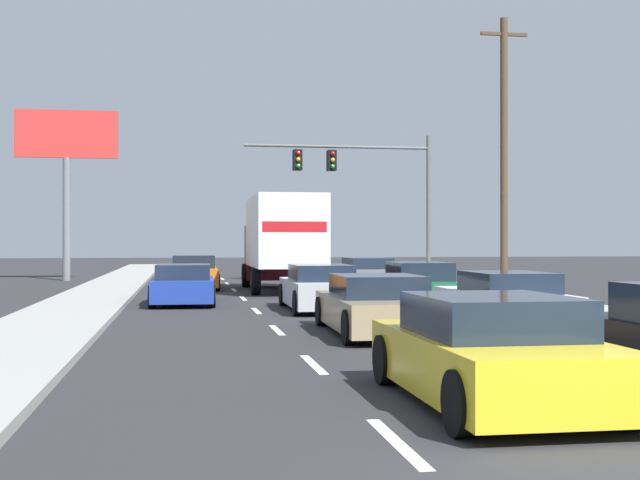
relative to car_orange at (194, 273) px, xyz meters
The scene contains 16 objects.
ground_plane 4.00m from the car_orange, 35.37° to the right, with size 140.00×140.00×0.00m, color #2B2B2D.
sidewalk_right 12.14m from the car_orange, 36.94° to the right, with size 2.44×80.00×0.14m, color #9E9E99.
sidewalk_left 8.00m from the car_orange, 114.00° to the right, with size 2.44×80.00×0.14m, color #9E9E99.
lane_markings 4.80m from the car_orange, 47.38° to the right, with size 3.54×57.00×0.01m.
car_orange is the anchor object (origin of this frame).
car_blue 8.18m from the car_orange, 92.81° to the right, with size 1.95×4.37×1.19m.
box_truck 4.14m from the car_orange, 33.23° to the right, with size 2.64×7.97×3.49m.
car_silver 11.51m from the car_orange, 73.62° to the right, with size 1.88×4.47×1.24m.
car_tan 17.38m from the car_orange, 78.62° to the right, with size 2.05×4.68×1.19m.
car_yellow 24.60m from the car_orange, 82.88° to the right, with size 1.95×4.10×1.24m.
car_gray 6.88m from the car_orange, ahead, with size 2.04×4.66×1.22m.
car_green 10.94m from the car_orange, 52.47° to the right, with size 2.07×4.49×1.24m.
car_white 17.42m from the car_orange, 68.31° to the right, with size 2.00×4.64×1.21m.
traffic_signal_mast 10.08m from the car_orange, 34.11° to the left, with size 8.87×0.69×6.91m.
utility_pole_mid 12.86m from the car_orange, 17.51° to the right, with size 1.80×0.28×10.23m.
roadside_billboard 11.43m from the car_orange, 125.95° to the left, with size 4.80×0.36×8.17m.
Camera 1 is at (-3.64, -6.25, 1.84)m, focal length 47.28 mm.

